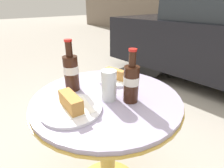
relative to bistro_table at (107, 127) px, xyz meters
The scene contains 6 objects.
bistro_table is the anchor object (origin of this frame).
cola_bottle_left 0.34m from the bistro_table, 153.53° to the right, with size 0.07×0.07×0.25m.
cola_bottle_right 0.31m from the bistro_table, 24.24° to the left, with size 0.07×0.07×0.24m.
drinking_glass 0.26m from the bistro_table, 22.78° to the right, with size 0.07×0.07×0.14m.
lunch_plate_near 0.28m from the bistro_table, 123.34° to the left, with size 0.20×0.20×0.07m.
lunch_plate_far 0.28m from the bistro_table, 89.41° to the right, with size 0.25×0.25×0.07m.
Camera 1 is at (0.56, -0.47, 1.09)m, focal length 28.00 mm.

